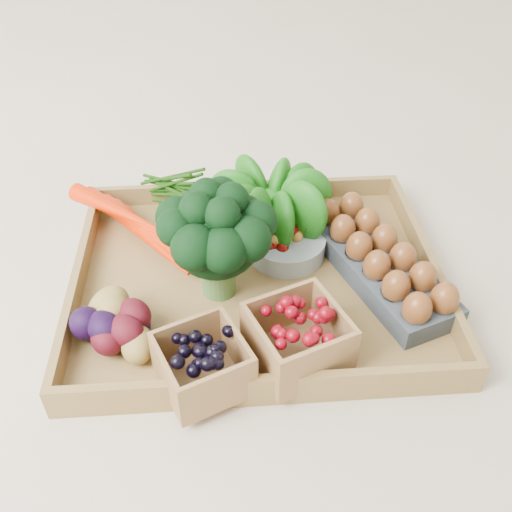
{
  "coord_description": "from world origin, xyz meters",
  "views": [
    {
      "loc": [
        -0.05,
        -0.65,
        0.61
      ],
      "look_at": [
        0.0,
        0.0,
        0.06
      ],
      "focal_mm": 40.0,
      "sensor_mm": 36.0,
      "label": 1
    }
  ],
  "objects": [
    {
      "name": "potatoes",
      "position": [
        -0.19,
        -0.11,
        0.05
      ],
      "size": [
        0.14,
        0.14,
        0.08
      ],
      "primitive_type": null,
      "color": "#3C0911",
      "rests_on": "tray"
    },
    {
      "name": "broccoli",
      "position": [
        -0.06,
        -0.02,
        0.08
      ],
      "size": [
        0.17,
        0.17,
        0.13
      ],
      "primitive_type": null,
      "color": "black",
      "rests_on": "tray"
    },
    {
      "name": "carrots",
      "position": [
        -0.19,
        0.11,
        0.04
      ],
      "size": [
        0.21,
        0.15,
        0.05
      ],
      "primitive_type": null,
      "color": "#EA2500",
      "rests_on": "tray"
    },
    {
      "name": "punnet_raspberry",
      "position": [
        0.04,
        -0.16,
        0.05
      ],
      "size": [
        0.15,
        0.15,
        0.08
      ],
      "primitive_type": "cube",
      "rotation": [
        0.0,
        0.0,
        0.38
      ],
      "color": "#67040E",
      "rests_on": "tray"
    },
    {
      "name": "tray",
      "position": [
        0.0,
        0.0,
        0.01
      ],
      "size": [
        0.55,
        0.45,
        0.01
      ],
      "primitive_type": "cube",
      "color": "olive",
      "rests_on": "ground"
    },
    {
      "name": "egg_carton",
      "position": [
        0.19,
        -0.01,
        0.03
      ],
      "size": [
        0.2,
        0.31,
        0.03
      ],
      "primitive_type": "cube",
      "rotation": [
        0.0,
        0.0,
        0.35
      ],
      "color": "#373F46",
      "rests_on": "tray"
    },
    {
      "name": "lettuce",
      "position": [
        0.03,
        0.12,
        0.08
      ],
      "size": [
        0.13,
        0.13,
        0.13
      ],
      "primitive_type": "sphere",
      "color": "#0F4C0B",
      "rests_on": "tray"
    },
    {
      "name": "punnet_blackberry",
      "position": [
        -0.08,
        -0.19,
        0.05
      ],
      "size": [
        0.14,
        0.14,
        0.07
      ],
      "primitive_type": "cube",
      "rotation": [
        0.0,
        0.0,
        0.41
      ],
      "color": "black",
      "rests_on": "tray"
    },
    {
      "name": "ground",
      "position": [
        0.0,
        0.0,
        0.0
      ],
      "size": [
        4.0,
        4.0,
        0.0
      ],
      "primitive_type": "plane",
      "color": "beige",
      "rests_on": "ground"
    },
    {
      "name": "cherry_bowl",
      "position": [
        0.05,
        0.06,
        0.03
      ],
      "size": [
        0.13,
        0.13,
        0.03
      ],
      "primitive_type": "cylinder",
      "color": "#8C9EA5",
      "rests_on": "tray"
    }
  ]
}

